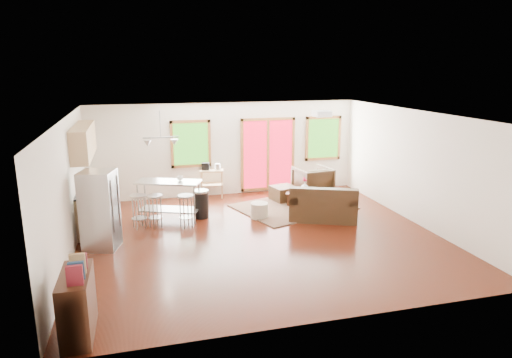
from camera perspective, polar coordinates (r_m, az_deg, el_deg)
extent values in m
cube|color=#341007|center=(9.89, 0.45, -7.22)|extent=(7.50, 7.00, 0.02)
cube|color=white|center=(9.28, 0.48, 8.05)|extent=(7.50, 7.00, 0.02)
cube|color=silver|center=(12.85, -3.71, 3.75)|extent=(7.50, 0.02, 2.60)
cube|color=silver|center=(9.27, -22.56, -1.27)|extent=(0.02, 7.00, 2.60)
cube|color=silver|center=(11.09, 19.55, 1.35)|extent=(0.02, 7.00, 2.60)
cube|color=silver|center=(6.34, 9.02, -7.11)|extent=(7.50, 0.02, 2.60)
cube|color=#215212|center=(12.61, -8.15, 4.37)|extent=(0.94, 0.02, 1.14)
cube|color=#93592B|center=(12.53, -8.25, 7.12)|extent=(1.10, 0.05, 0.08)
cube|color=#93592B|center=(12.72, -8.06, 1.66)|extent=(1.10, 0.05, 0.08)
cube|color=#93592B|center=(12.56, -10.47, 4.24)|extent=(0.08, 0.05, 1.30)
cube|color=#93592B|center=(12.68, -5.86, 4.49)|extent=(0.08, 0.05, 1.30)
cube|color=#A90E23|center=(13.12, 1.49, 3.09)|extent=(1.44, 0.02, 1.94)
cube|color=#93592B|center=(12.97, 1.52, 7.48)|extent=(1.60, 0.05, 0.08)
cube|color=#93592B|center=(13.34, 1.47, -1.17)|extent=(1.60, 0.05, 0.08)
cube|color=#93592B|center=(12.93, -1.74, 2.93)|extent=(0.08, 0.05, 2.10)
cube|color=#93592B|center=(13.35, 4.63, 3.24)|extent=(0.08, 0.05, 2.10)
cube|color=#93592B|center=(13.12, 1.49, 3.09)|extent=(0.08, 0.05, 1.94)
cube|color=#215212|center=(13.63, 8.40, 5.06)|extent=(0.94, 0.02, 1.14)
cube|color=#93592B|center=(13.55, 8.50, 7.61)|extent=(1.10, 0.05, 0.08)
cube|color=#93592B|center=(13.73, 8.32, 2.54)|extent=(1.10, 0.05, 0.08)
cube|color=#93592B|center=(13.43, 6.40, 5.00)|extent=(0.08, 0.05, 1.30)
cube|color=#93592B|center=(13.83, 10.35, 5.11)|extent=(0.08, 0.05, 1.30)
cube|color=#4B5B3C|center=(11.90, 4.66, -3.47)|extent=(3.26, 2.86, 0.03)
cube|color=black|center=(11.05, 8.36, -3.82)|extent=(1.80, 1.43, 0.44)
cube|color=black|center=(10.60, 8.45, -2.22)|extent=(1.53, 0.81, 0.40)
cube|color=black|center=(10.98, 4.85, -2.19)|extent=(0.54, 0.90, 0.17)
cube|color=black|center=(11.00, 11.97, -2.42)|extent=(0.54, 0.90, 0.17)
cube|color=black|center=(11.02, 6.61, -2.28)|extent=(0.82, 0.78, 0.13)
cube|color=black|center=(11.03, 10.21, -2.39)|extent=(0.82, 0.78, 0.13)
cube|color=#341A0E|center=(12.03, 5.88, -1.71)|extent=(1.02, 0.83, 0.04)
cube|color=#341A0E|center=(11.91, 4.04, -2.72)|extent=(0.07, 0.07, 0.32)
cube|color=#341A0E|center=(11.89, 7.61, -2.84)|extent=(0.07, 0.07, 0.32)
cube|color=#341A0E|center=(12.28, 4.15, -2.21)|extent=(0.07, 0.07, 0.32)
cube|color=#341A0E|center=(12.26, 7.62, -2.32)|extent=(0.07, 0.07, 0.32)
imported|color=black|center=(12.81, 7.08, -0.18)|extent=(1.02, 0.98, 0.93)
cube|color=black|center=(12.41, 3.45, -1.82)|extent=(0.72, 0.72, 0.40)
cylinder|color=beige|center=(11.00, 0.41, -3.94)|extent=(0.51, 0.51, 0.37)
imported|color=silver|center=(12.02, 6.10, -0.93)|extent=(0.22, 0.23, 0.20)
sphere|color=#AF1333|center=(12.01, 6.21, -0.15)|extent=(0.09, 0.09, 0.08)
sphere|color=#AF1333|center=(11.94, 6.04, -0.12)|extent=(0.09, 0.09, 0.08)
sphere|color=#AF1333|center=(12.01, 6.03, 0.06)|extent=(0.09, 0.09, 0.08)
imported|color=maroon|center=(11.79, 8.39, -1.08)|extent=(0.20, 0.09, 0.28)
cube|color=tan|center=(11.08, -19.50, -3.20)|extent=(0.60, 2.20, 0.90)
cube|color=black|center=(10.96, -19.70, -0.85)|extent=(0.64, 2.24, 0.04)
cube|color=tan|center=(10.77, -20.78, 4.42)|extent=(0.36, 2.20, 0.70)
cylinder|color=#B7BABC|center=(10.45, -19.95, -0.94)|extent=(0.12, 0.12, 0.18)
cube|color=black|center=(11.32, -19.60, 0.24)|extent=(0.22, 0.18, 0.20)
cube|color=#B7BABC|center=(9.55, -18.95, -3.70)|extent=(0.78, 0.77, 1.59)
cube|color=gray|center=(9.45, -17.19, -3.74)|extent=(0.18, 0.56, 1.55)
cylinder|color=gray|center=(9.23, -17.50, -3.32)|extent=(0.03, 0.03, 1.06)
cylinder|color=gray|center=(9.58, -16.80, -2.65)|extent=(0.03, 0.03, 1.06)
cube|color=#B7BABC|center=(10.89, -10.92, -0.36)|extent=(1.60, 1.11, 0.04)
cube|color=gray|center=(11.07, -10.76, -3.74)|extent=(1.48, 1.00, 0.03)
cylinder|color=gray|center=(11.03, -14.51, -2.91)|extent=(0.05, 0.05, 0.90)
cylinder|color=gray|center=(10.62, -7.70, -3.23)|extent=(0.05, 0.05, 0.90)
cylinder|color=gray|center=(11.44, -13.69, -2.26)|extent=(0.05, 0.05, 0.90)
cylinder|color=gray|center=(11.04, -7.11, -2.55)|extent=(0.05, 0.05, 0.90)
imported|color=white|center=(10.85, -9.48, 0.17)|extent=(0.17, 0.15, 0.14)
cylinder|color=#B7BABC|center=(10.48, -14.55, -2.07)|extent=(0.46, 0.46, 0.04)
cylinder|color=gray|center=(10.71, -14.10, -3.86)|extent=(0.03, 0.03, 0.73)
cylinder|color=gray|center=(10.65, -15.10, -4.02)|extent=(0.03, 0.03, 0.73)
cylinder|color=gray|center=(10.47, -14.75, -4.31)|extent=(0.03, 0.03, 0.73)
cylinder|color=gray|center=(10.53, -13.73, -4.14)|extent=(0.03, 0.03, 0.73)
cylinder|color=gray|center=(10.63, -14.38, -4.75)|extent=(0.42, 0.42, 0.02)
cylinder|color=#B7BABC|center=(10.45, -12.59, -2.09)|extent=(0.47, 0.47, 0.04)
cylinder|color=gray|center=(10.69, -12.25, -3.84)|extent=(0.03, 0.03, 0.72)
cylinder|color=gray|center=(10.61, -13.18, -4.03)|extent=(0.03, 0.03, 0.72)
cylinder|color=gray|center=(10.44, -12.71, -4.29)|extent=(0.03, 0.03, 0.72)
cylinder|color=gray|center=(10.52, -11.77, -4.10)|extent=(0.03, 0.03, 0.72)
cylinder|color=gray|center=(10.60, -12.44, -4.72)|extent=(0.43, 0.43, 0.02)
cylinder|color=#B7BABC|center=(10.34, -8.82, -2.11)|extent=(0.45, 0.45, 0.04)
cylinder|color=gray|center=(10.57, -8.49, -3.88)|extent=(0.03, 0.03, 0.71)
cylinder|color=gray|center=(10.49, -9.45, -4.05)|extent=(0.03, 0.03, 0.71)
cylinder|color=gray|center=(10.33, -9.00, -4.33)|extent=(0.03, 0.03, 0.71)
cylinder|color=gray|center=(10.40, -8.03, -4.15)|extent=(0.03, 0.03, 0.71)
cylinder|color=gray|center=(10.49, -8.72, -4.75)|extent=(0.41, 0.41, 0.02)
cylinder|color=black|center=(11.07, -6.87, -3.22)|extent=(0.40, 0.40, 0.63)
cylinder|color=#B7BABC|center=(10.98, -6.92, -1.53)|extent=(0.41, 0.41, 0.05)
cube|color=tan|center=(12.64, -5.57, 1.09)|extent=(0.72, 0.54, 0.04)
cube|color=tan|center=(12.73, -5.52, -0.66)|extent=(0.68, 0.50, 0.03)
cube|color=tan|center=(12.58, -6.81, -0.79)|extent=(0.04, 0.04, 0.78)
cube|color=tan|center=(12.56, -4.28, -0.75)|extent=(0.04, 0.04, 0.78)
cube|color=tan|center=(12.90, -6.74, -0.42)|extent=(0.04, 0.04, 0.78)
cube|color=tan|center=(12.88, -4.27, -0.38)|extent=(0.04, 0.04, 0.78)
cube|color=black|center=(12.62, -6.34, 1.61)|extent=(0.24, 0.22, 0.20)
cylinder|color=#B7BABC|center=(12.61, -4.82, 1.55)|extent=(0.17, 0.17, 0.17)
cube|color=#341A0E|center=(6.78, -21.43, -14.42)|extent=(0.40, 1.00, 0.89)
cube|color=maroon|center=(6.23, -21.73, -11.15)|extent=(0.20, 0.06, 0.27)
cube|color=navy|center=(6.39, -21.55, -10.62)|extent=(0.20, 0.06, 0.24)
cube|color=#A37D52|center=(6.53, -21.40, -9.85)|extent=(0.20, 0.06, 0.29)
cube|color=maroon|center=(6.69, -21.21, -9.56)|extent=(0.20, 0.06, 0.22)
cube|color=white|center=(10.38, 8.21, 8.09)|extent=(0.35, 0.35, 0.12)
cylinder|color=gray|center=(10.49, -11.89, 6.72)|extent=(0.02, 0.02, 0.60)
cube|color=gray|center=(10.53, -11.81, 5.10)|extent=(0.80, 0.04, 0.03)
cone|color=#B7BABC|center=(10.53, -13.41, 4.36)|extent=(0.18, 0.18, 0.14)
cone|color=#B7BABC|center=(10.57, -10.15, 4.55)|extent=(0.18, 0.18, 0.14)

